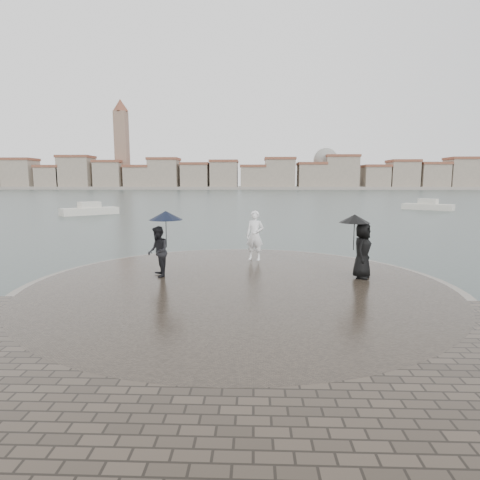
{
  "coord_description": "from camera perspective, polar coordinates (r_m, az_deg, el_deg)",
  "views": [
    {
      "loc": [
        0.44,
        -7.81,
        3.3
      ],
      "look_at": [
        0.0,
        4.8,
        1.45
      ],
      "focal_mm": 30.0,
      "sensor_mm": 36.0,
      "label": 1
    }
  ],
  "objects": [
    {
      "name": "ground",
      "position": [
        8.49,
        -1.16,
        -14.52
      ],
      "size": [
        400.0,
        400.0,
        0.0
      ],
      "primitive_type": "plane",
      "color": "#2B3835",
      "rests_on": "ground"
    },
    {
      "name": "kerb_ring",
      "position": [
        11.75,
        -0.22,
        -7.16
      ],
      "size": [
        12.5,
        12.5,
        0.32
      ],
      "primitive_type": "cylinder",
      "color": "gray",
      "rests_on": "ground"
    },
    {
      "name": "quay_tip",
      "position": [
        11.74,
        -0.22,
        -7.06
      ],
      "size": [
        11.9,
        11.9,
        0.36
      ],
      "primitive_type": "cylinder",
      "color": "#2D261E",
      "rests_on": "ground"
    },
    {
      "name": "far_skyline",
      "position": [
        168.67,
        -0.3,
        9.11
      ],
      "size": [
        260.0,
        20.0,
        37.0
      ],
      "color": "gray",
      "rests_on": "ground"
    },
    {
      "name": "statue",
      "position": [
        15.01,
        2.14,
        0.64
      ],
      "size": [
        0.79,
        0.64,
        1.86
      ],
      "primitive_type": "imported",
      "rotation": [
        0.0,
        0.0,
        -0.34
      ],
      "color": "white",
      "rests_on": "quay_tip"
    },
    {
      "name": "boats",
      "position": [
        43.71,
        4.59,
        4.47
      ],
      "size": [
        41.96,
        13.07,
        1.5
      ],
      "color": "beige",
      "rests_on": "ground"
    },
    {
      "name": "visitor_right",
      "position": [
        12.73,
        16.77,
        -0.42
      ],
      "size": [
        1.15,
        1.07,
        1.95
      ],
      "color": "black",
      "rests_on": "quay_tip"
    },
    {
      "name": "visitor_left",
      "position": [
        12.62,
        -11.27,
        -0.09
      ],
      "size": [
        1.19,
        1.09,
        2.04
      ],
      "color": "black",
      "rests_on": "quay_tip"
    }
  ]
}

